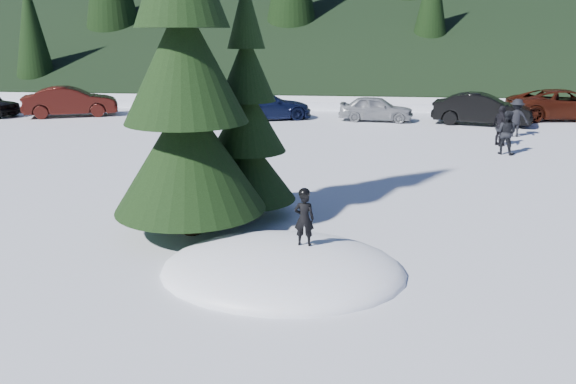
# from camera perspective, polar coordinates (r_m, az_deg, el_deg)

# --- Properties ---
(ground) EXTENTS (200.00, 200.00, 0.00)m
(ground) POSITION_cam_1_polar(r_m,az_deg,el_deg) (10.32, -0.53, -8.07)
(ground) COLOR white
(ground) RESTS_ON ground
(snow_mound) EXTENTS (4.48, 3.52, 0.96)m
(snow_mound) POSITION_cam_1_polar(r_m,az_deg,el_deg) (10.32, -0.53, -8.07)
(snow_mound) COLOR white
(snow_mound) RESTS_ON ground
(spruce_tall) EXTENTS (3.20, 3.20, 8.60)m
(spruce_tall) POSITION_cam_1_polar(r_m,az_deg,el_deg) (11.69, -10.43, 11.36)
(spruce_tall) COLOR black
(spruce_tall) RESTS_ON ground
(spruce_short) EXTENTS (2.20, 2.20, 5.37)m
(spruce_short) POSITION_cam_1_polar(r_m,az_deg,el_deg) (12.95, -4.10, 6.58)
(spruce_short) COLOR black
(spruce_short) RESTS_ON ground
(child_skier) EXTENTS (0.37, 0.24, 1.00)m
(child_skier) POSITION_cam_1_polar(r_m,az_deg,el_deg) (10.06, 1.65, -2.73)
(child_skier) COLOR black
(child_skier) RESTS_ON snow_mound
(adult_0) EXTENTS (0.95, 0.88, 1.55)m
(adult_0) POSITION_cam_1_polar(r_m,az_deg,el_deg) (21.42, 21.25, 5.65)
(adult_0) COLOR black
(adult_0) RESTS_ON ground
(adult_1) EXTENTS (0.65, 0.97, 1.54)m
(adult_1) POSITION_cam_1_polar(r_m,az_deg,el_deg) (22.98, 20.80, 6.30)
(adult_1) COLOR black
(adult_1) RESTS_ON ground
(adult_2) EXTENTS (1.09, 0.74, 1.56)m
(adult_2) POSITION_cam_1_polar(r_m,az_deg,el_deg) (25.31, 22.17, 6.99)
(adult_2) COLOR black
(adult_2) RESTS_ON ground
(car_1) EXTENTS (4.87, 3.28, 1.52)m
(car_1) POSITION_cam_1_polar(r_m,az_deg,el_deg) (31.36, -21.20, 8.56)
(car_1) COLOR black
(car_1) RESTS_ON ground
(car_2) EXTENTS (6.02, 4.27, 1.52)m
(car_2) POSITION_cam_1_polar(r_m,az_deg,el_deg) (28.46, -9.19, 8.78)
(car_2) COLOR #53555B
(car_2) RESTS_ON ground
(car_3) EXTENTS (5.12, 3.54, 1.38)m
(car_3) POSITION_cam_1_polar(r_m,az_deg,el_deg) (28.23, -2.46, 8.76)
(car_3) COLOR black
(car_3) RESTS_ON ground
(car_4) EXTENTS (3.70, 1.80, 1.22)m
(car_4) POSITION_cam_1_polar(r_m,az_deg,el_deg) (28.05, 8.93, 8.38)
(car_4) COLOR gray
(car_4) RESTS_ON ground
(car_5) EXTENTS (4.70, 2.66, 1.47)m
(car_5) POSITION_cam_1_polar(r_m,az_deg,el_deg) (28.03, 19.10, 7.95)
(car_5) COLOR black
(car_5) RESTS_ON ground
(car_6) EXTENTS (5.56, 2.93, 1.49)m
(car_6) POSITION_cam_1_polar(r_m,az_deg,el_deg) (31.33, 26.32, 7.97)
(car_6) COLOR #39130A
(car_6) RESTS_ON ground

